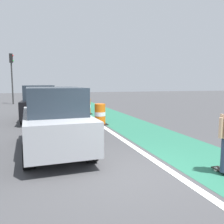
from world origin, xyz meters
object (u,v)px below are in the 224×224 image
Objects in this scene: parked_suv_second at (40,103)px; traffic_barrel_mid at (87,107)px; traffic_barrel_back at (79,103)px; traffic_barrel_far at (73,100)px; parked_suv_nearest at (54,119)px; traffic_barrel_front at (100,114)px; traffic_light_corner at (12,70)px.

parked_suv_second is 3.70m from traffic_barrel_mid.
traffic_barrel_back is at bearing 58.05° from parked_suv_second.
traffic_barrel_back is 3.15m from traffic_barrel_far.
parked_suv_nearest is at bearing -87.09° from parked_suv_second.
traffic_barrel_front is at bearing -91.26° from traffic_barrel_back.
parked_suv_second is 0.92× the size of traffic_light_corner.
traffic_barrel_mid is (2.76, 8.68, -0.50)m from parked_suv_nearest.
traffic_light_corner reaches higher than traffic_barrel_mid.
traffic_barrel_mid is 3.04m from traffic_barrel_back.
parked_suv_second is 12.44m from traffic_light_corner.
parked_suv_nearest is 9.12m from traffic_barrel_mid.
parked_suv_second is 4.31× the size of traffic_barrel_far.
traffic_barrel_front is at bearing 58.74° from parked_suv_nearest.
traffic_barrel_back is at bearing 88.74° from traffic_barrel_front.
traffic_barrel_mid is at bearing 87.96° from traffic_barrel_front.
traffic_barrel_far is at bearing -34.15° from traffic_light_corner.
traffic_light_corner reaches higher than traffic_barrel_far.
parked_suv_nearest reaches higher than traffic_barrel_mid.
traffic_barrel_mid and traffic_barrel_back have the same top height.
traffic_barrel_front is at bearing -92.04° from traffic_barrel_mid.
parked_suv_nearest is 19.04m from traffic_light_corner.
traffic_light_corner is (-2.90, 18.65, 2.47)m from parked_suv_nearest.
traffic_barrel_front is (2.95, -2.44, -0.50)m from parked_suv_second.
traffic_barrel_mid is 1.00× the size of traffic_barrel_back.
parked_suv_second is at bearing -121.95° from traffic_barrel_back.
traffic_barrel_front is 0.21× the size of traffic_light_corner.
traffic_barrel_mid is 0.21× the size of traffic_light_corner.
traffic_barrel_mid is 6.19m from traffic_barrel_far.
traffic_barrel_mid is (0.16, 4.39, 0.00)m from traffic_barrel_front.
traffic_barrel_front is 4.39m from traffic_barrel_mid.
traffic_light_corner is (-5.67, 6.94, 2.97)m from traffic_barrel_back.
parked_suv_nearest is 4.29× the size of traffic_barrel_mid.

